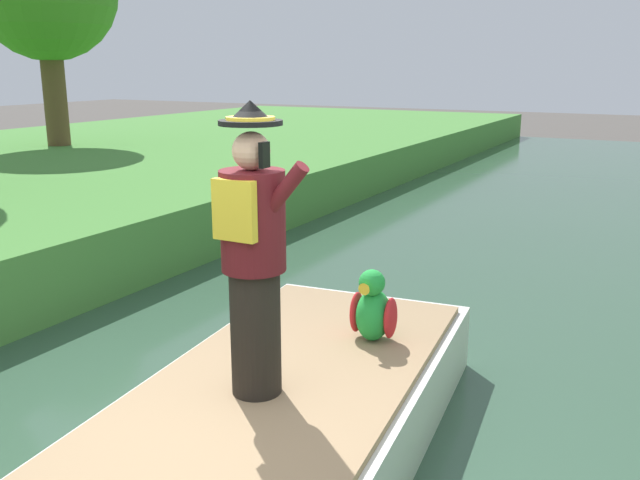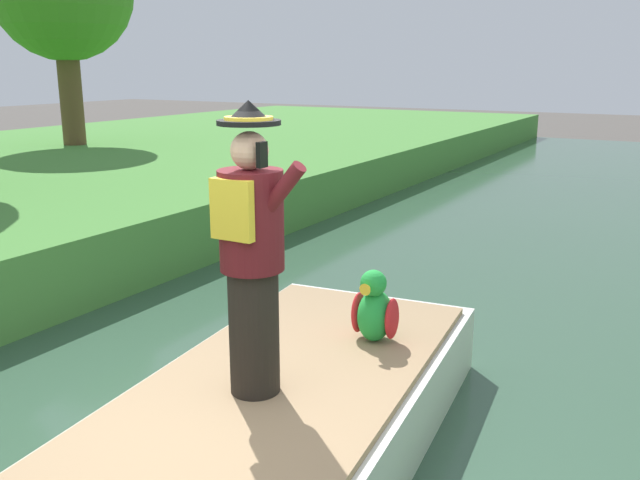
# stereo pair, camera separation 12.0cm
# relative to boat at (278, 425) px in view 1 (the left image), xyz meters

# --- Properties ---
(boat) EXTENTS (2.22, 4.36, 0.61)m
(boat) POSITION_rel_boat_xyz_m (0.00, 0.00, 0.00)
(boat) COLOR silver
(boat) RESTS_ON canal_water
(person_pirate) EXTENTS (0.61, 0.42, 1.85)m
(person_pirate) POSITION_rel_boat_xyz_m (-0.05, -0.16, 1.23)
(person_pirate) COLOR black
(person_pirate) RESTS_ON boat
(parrot_plush) EXTENTS (0.36, 0.34, 0.57)m
(parrot_plush) POSITION_rel_boat_xyz_m (0.26, 0.98, 0.55)
(parrot_plush) COLOR green
(parrot_plush) RESTS_ON boat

